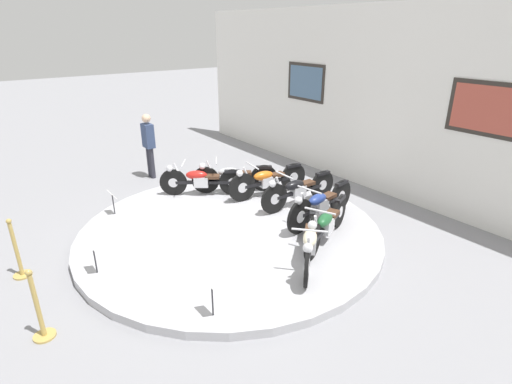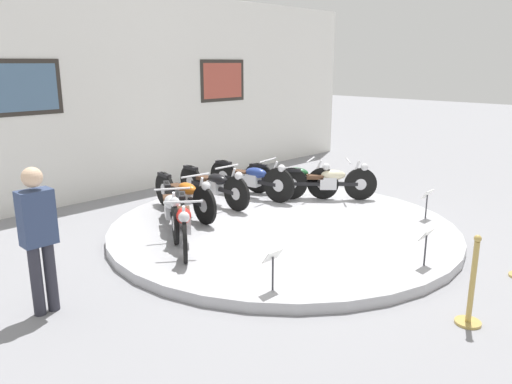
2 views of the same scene
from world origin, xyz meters
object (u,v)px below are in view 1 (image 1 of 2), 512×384
Objects in this scene: motorcycle_black at (298,189)px; stanchion_post_left_of_entry at (18,257)px; motorcycle_blue at (320,203)px; visitor_standing at (149,142)px; motorcycle_orange at (267,180)px; motorcycle_red at (201,180)px; info_placard_front_right at (212,292)px; stanchion_post_right_of_entry at (40,315)px; motorcycle_silver at (233,176)px; info_placard_front_centre at (94,252)px; motorcycle_cream at (310,241)px; motorcycle_green at (326,223)px; info_placard_front_left at (113,198)px.

stanchion_post_left_of_entry is (-0.86, -5.19, -0.19)m from motorcycle_black.
motorcycle_blue is 1.19× the size of visitor_standing.
stanchion_post_left_of_entry is (-0.02, -5.01, -0.19)m from motorcycle_orange.
motorcycle_red is 0.81× the size of motorcycle_orange.
info_placard_front_right is (1.12, -3.12, -0.03)m from motorcycle_blue.
motorcycle_blue is at bearing -11.87° from motorcycle_black.
stanchion_post_right_of_entry is at bearing -89.75° from motorcycle_blue.
motorcycle_red is 0.94× the size of motorcycle_silver.
info_placard_front_centre is (0.84, -4.06, -0.02)m from motorcycle_orange.
stanchion_post_left_of_entry reaches higher than info_placard_front_right.
motorcycle_orange reaches higher than motorcycle_black.
stanchion_post_right_of_entry is at bearing -71.31° from motorcycle_orange.
info_placard_front_right is (0.19, -1.95, -0.02)m from motorcycle_cream.
stanchion_post_right_of_entry is (0.02, -5.01, -0.20)m from motorcycle_blue.
motorcycle_orange is (0.65, 0.49, 0.01)m from motorcycle_silver.
stanchion_post_right_of_entry is at bearing -103.34° from motorcycle_cream.
motorcycle_cream is (3.54, 0.00, 0.01)m from motorcycle_red.
motorcycle_blue is 1.10× the size of motorcycle_green.
stanchion_post_left_of_entry and stanchion_post_right_of_entry have the same top height.
motorcycle_cream is 1.96m from info_placard_front_right.
motorcycle_orange is 3.89× the size of info_placard_front_right.
motorcycle_green reaches higher than info_placard_front_right.
motorcycle_green is at bearing 113.09° from motorcycle_cream.
motorcycle_orange is 4.15m from info_placard_front_centre.
motorcycle_red is 3.32m from motorcycle_green.
stanchion_post_right_of_entry is (-0.91, -3.84, -0.18)m from motorcycle_cream.
motorcycle_green is (1.48, -0.67, -0.01)m from motorcycle_black.
motorcycle_blue is at bearing 24.34° from motorcycle_red.
visitor_standing is (-4.79, -1.46, 0.41)m from motorcycle_blue.
motorcycle_red is at bearing 124.41° from stanchion_post_right_of_entry.
visitor_standing reaches higher than info_placard_front_left.
motorcycle_orange is at bearing 37.03° from motorcycle_silver.
visitor_standing reaches higher than motorcycle_red.
stanchion_post_left_of_entry reaches higher than motorcycle_cream.
info_placard_front_left is 0.30× the size of visitor_standing.
motorcycle_orange reaches higher than info_placard_front_centre.
info_placard_front_right is 0.50× the size of stanchion_post_left_of_entry.
motorcycle_silver is 3.32m from motorcycle_cream.
motorcycle_black reaches higher than motorcycle_red.
motorcycle_blue is at bearing 11.93° from motorcycle_silver.
visitor_standing reaches higher than stanchion_post_left_of_entry.
stanchion_post_right_of_entry is (4.82, -3.55, -0.62)m from visitor_standing.
motorcycle_blue is 1.96× the size of stanchion_post_right_of_entry.
stanchion_post_left_of_entry is at bearing -82.14° from motorcycle_silver.
info_placard_front_centre is at bearing -58.55° from motorcycle_red.
stanchion_post_right_of_entry is at bearing -62.61° from motorcycle_silver.
visitor_standing is at bearing 164.29° from info_placard_front_right.
motorcycle_red reaches higher than info_placard_front_centre.
motorcycle_red is at bearing 152.42° from info_placard_front_right.
visitor_standing reaches higher than motorcycle_green.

